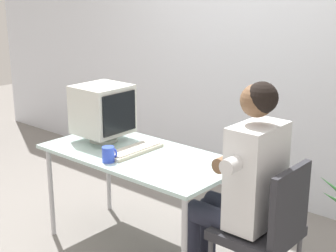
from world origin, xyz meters
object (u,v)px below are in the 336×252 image
at_px(keyboard, 134,150).
at_px(person_seated, 242,183).
at_px(desk, 139,161).
at_px(crt_monitor, 103,110).
at_px(office_chair, 267,226).
at_px(desk_mug, 109,154).

distance_m(keyboard, person_seated, 0.87).
bearing_deg(person_seated, keyboard, -178.51).
height_order(desk, keyboard, keyboard).
relative_size(crt_monitor, office_chair, 0.47).
bearing_deg(desk, desk_mug, -98.84).
xyz_separation_m(keyboard, office_chair, (1.06, 0.02, -0.24)).
relative_size(desk, office_chair, 1.57).
xyz_separation_m(desk, crt_monitor, (-0.40, 0.04, 0.30)).
xyz_separation_m(office_chair, person_seated, (-0.18, 0.00, 0.22)).
bearing_deg(keyboard, desk_mug, -88.14).
relative_size(office_chair, person_seated, 0.66).
xyz_separation_m(person_seated, desk_mug, (-0.86, -0.27, 0.05)).
bearing_deg(desk_mug, office_chair, 14.37).
distance_m(desk, keyboard, 0.09).
height_order(crt_monitor, keyboard, crt_monitor).
height_order(crt_monitor, person_seated, person_seated).
bearing_deg(desk, person_seated, 1.56).
bearing_deg(crt_monitor, person_seated, -0.86).
bearing_deg(office_chair, desk_mug, -165.63).
xyz_separation_m(desk, person_seated, (0.83, 0.02, 0.06)).
xyz_separation_m(desk, keyboard, (-0.05, -0.00, 0.07)).
relative_size(person_seated, desk_mug, 13.11).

